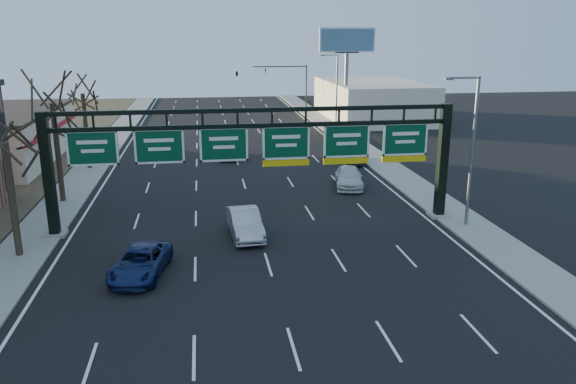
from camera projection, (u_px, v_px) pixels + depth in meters
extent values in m
plane|color=black|center=(273.00, 281.00, 26.62)|extent=(160.00, 160.00, 0.00)
cube|color=gray|center=(78.00, 183.00, 43.75)|extent=(3.00, 120.00, 0.12)
cube|color=gray|center=(393.00, 171.00, 47.49)|extent=(3.00, 120.00, 0.12)
cube|color=white|center=(242.00, 177.00, 45.64)|extent=(21.60, 120.00, 0.01)
cube|color=black|center=(48.00, 176.00, 31.53)|extent=(0.55, 0.55, 7.20)
cube|color=gray|center=(56.00, 234.00, 32.49)|extent=(1.20, 1.20, 0.20)
cube|color=black|center=(442.00, 162.00, 34.96)|extent=(0.55, 0.55, 7.20)
cube|color=gray|center=(438.00, 215.00, 35.91)|extent=(1.20, 1.20, 0.20)
cube|color=black|center=(255.00, 110.00, 32.30)|extent=(23.40, 0.25, 0.25)
cube|color=black|center=(255.00, 126.00, 32.55)|extent=(23.40, 0.25, 0.25)
cube|color=#044125|center=(93.00, 148.00, 31.49)|extent=(2.80, 0.10, 2.00)
cube|color=#044125|center=(159.00, 146.00, 32.03)|extent=(2.80, 0.10, 2.00)
cube|color=#044125|center=(224.00, 144.00, 32.57)|extent=(2.80, 0.10, 2.00)
cube|color=#044125|center=(286.00, 142.00, 33.10)|extent=(2.80, 0.10, 2.00)
cube|color=yellow|center=(286.00, 163.00, 33.44)|extent=(2.80, 0.10, 0.40)
cube|color=#044125|center=(346.00, 141.00, 33.64)|extent=(2.80, 0.10, 2.00)
cube|color=yellow|center=(346.00, 161.00, 33.97)|extent=(2.80, 0.10, 0.40)
cube|color=#044125|center=(405.00, 139.00, 34.18)|extent=(2.80, 0.10, 2.00)
cube|color=yellow|center=(404.00, 159.00, 34.51)|extent=(2.80, 0.10, 0.40)
cube|color=maroon|center=(54.00, 128.00, 50.97)|extent=(1.20, 18.00, 0.40)
cube|color=beige|center=(372.00, 100.00, 76.40)|extent=(12.00, 20.00, 5.00)
cylinder|color=#2D2419|center=(12.00, 199.00, 28.64)|extent=(0.36, 0.36, 6.08)
cylinder|color=#2D2419|center=(58.00, 152.00, 38.04)|extent=(0.36, 0.36, 6.84)
cylinder|color=#2D2419|center=(86.00, 130.00, 47.60)|extent=(0.36, 0.36, 6.46)
cylinder|color=slate|center=(472.00, 152.00, 32.91)|extent=(0.20, 0.20, 9.00)
cylinder|color=slate|center=(464.00, 76.00, 31.57)|extent=(1.80, 0.12, 0.12)
cube|color=slate|center=(449.00, 77.00, 31.46)|extent=(0.50, 0.22, 0.15)
cylinder|color=slate|center=(337.00, 93.00, 65.23)|extent=(0.20, 0.20, 9.00)
cylinder|color=slate|center=(330.00, 54.00, 63.90)|extent=(1.80, 0.12, 0.12)
cube|color=slate|center=(322.00, 54.00, 63.78)|extent=(0.50, 0.22, 0.15)
cylinder|color=slate|center=(346.00, 89.00, 70.37)|extent=(0.50, 0.50, 9.00)
cube|color=slate|center=(347.00, 52.00, 69.14)|extent=(3.00, 0.30, 0.20)
cube|color=white|center=(347.00, 40.00, 68.73)|extent=(7.00, 0.30, 3.00)
cube|color=#446C88|center=(348.00, 40.00, 68.54)|extent=(6.60, 0.05, 2.60)
cylinder|color=black|center=(306.00, 90.00, 79.68)|extent=(0.18, 0.18, 7.00)
cylinder|color=black|center=(280.00, 67.00, 78.22)|extent=(7.60, 0.14, 0.14)
imported|color=black|center=(265.00, 73.00, 78.15)|extent=(0.20, 0.20, 1.00)
imported|color=black|center=(237.00, 73.00, 77.56)|extent=(0.54, 0.54, 1.62)
imported|color=navy|center=(140.00, 262.00, 27.06)|extent=(3.08, 5.13, 1.33)
imported|color=#A8A7AC|center=(245.00, 223.00, 32.29)|extent=(2.00, 4.84, 1.56)
imported|color=silver|center=(349.00, 177.00, 42.79)|extent=(2.91, 5.17, 1.41)
imported|color=#414446|center=(352.00, 155.00, 50.65)|extent=(1.78, 4.35, 1.48)
imported|color=silver|center=(230.00, 149.00, 52.81)|extent=(2.33, 5.22, 1.66)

